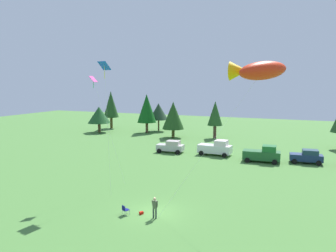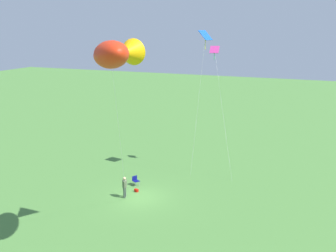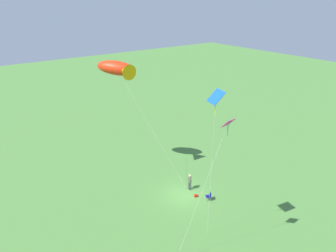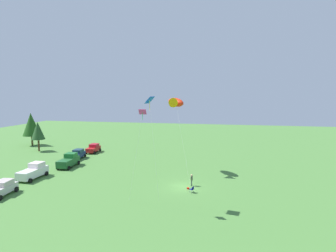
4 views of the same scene
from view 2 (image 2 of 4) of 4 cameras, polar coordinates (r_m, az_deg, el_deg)
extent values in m
plane|color=#487B37|center=(31.88, -4.11, -10.29)|extent=(160.00, 160.00, 0.00)
cylinder|color=#38453E|center=(31.87, -6.21, -9.51)|extent=(0.14, 0.14, 0.85)
cylinder|color=#38453E|center=(31.69, -6.38, -9.66)|extent=(0.14, 0.14, 0.85)
cylinder|color=#4E5940|center=(31.49, -6.34, -8.36)|extent=(0.36, 0.36, 0.62)
sphere|color=tan|center=(31.32, -6.36, -7.58)|extent=(0.24, 0.24, 0.24)
cylinder|color=#4E5940|center=(31.62, -6.08, -8.19)|extent=(0.17, 0.10, 0.56)
cylinder|color=#4E5940|center=(31.29, -6.39, -8.45)|extent=(0.11, 0.10, 0.55)
cube|color=navy|center=(33.93, -4.66, -7.96)|extent=(0.66, 0.66, 0.04)
cube|color=navy|center=(34.03, -4.87, -7.53)|extent=(0.44, 0.27, 0.40)
cylinder|color=#A5A8AD|center=(33.96, -4.15, -8.31)|extent=(0.03, 0.03, 0.42)
cylinder|color=#A5A8AD|center=(33.75, -4.75, -8.48)|extent=(0.03, 0.03, 0.42)
cylinder|color=#A5A8AD|center=(34.28, -4.55, -8.10)|extent=(0.03, 0.03, 0.42)
cylinder|color=#A5A8AD|center=(34.07, -5.14, -8.26)|extent=(0.03, 0.03, 0.42)
cube|color=#BC1409|center=(32.88, -4.62, -9.29)|extent=(0.33, 0.38, 0.22)
ellipsoid|color=red|center=(20.72, -8.30, 10.20)|extent=(4.32, 4.04, 1.86)
cone|color=#ECAD09|center=(22.34, -5.89, 10.55)|extent=(1.44, 1.52, 1.52)
sphere|color=yellow|center=(19.51, -8.81, 10.44)|extent=(0.37, 0.37, 0.37)
cylinder|color=silver|center=(25.79, -6.94, -2.33)|extent=(7.44, 3.38, 11.81)
cylinder|color=#4C3823|center=(31.68, -6.05, -10.49)|extent=(0.04, 0.04, 0.01)
cube|color=#D13690|center=(35.61, 6.76, 10.97)|extent=(0.65, 0.87, 0.61)
cylinder|color=green|center=(35.64, 6.74, 10.18)|extent=(0.04, 0.04, 0.82)
cylinder|color=silver|center=(35.11, 8.00, 1.61)|extent=(2.01, 2.48, 11.24)
cylinder|color=#4C3823|center=(35.58, 9.24, -7.75)|extent=(0.04, 0.04, 0.01)
cube|color=blue|center=(34.14, 5.46, 12.98)|extent=(1.28, 1.06, 0.82)
cylinder|color=yellow|center=(34.16, 5.43, 11.86)|extent=(0.04, 0.04, 1.11)
cylinder|color=silver|center=(34.51, 4.32, 2.56)|extent=(0.97, 0.85, 12.50)
cylinder|color=#4C3823|center=(35.99, 3.26, -7.32)|extent=(0.04, 0.04, 0.01)
camera|label=1|loc=(39.84, -46.38, 6.47)|focal=35.00mm
camera|label=3|loc=(47.93, 29.62, 19.12)|focal=35.00mm
camera|label=4|loc=(64.40, 6.25, 14.13)|focal=28.00mm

